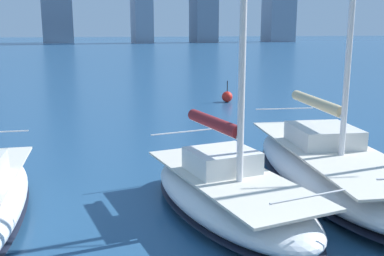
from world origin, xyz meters
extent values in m
cube|color=gray|center=(-82.31, -157.56, 14.46)|extent=(10.56, 9.20, 28.92)
ellipsoid|color=silver|center=(-4.09, -6.78, 0.58)|extent=(4.40, 9.31, 1.17)
ellipsoid|color=black|center=(-4.09, -6.78, 0.26)|extent=(4.42, 9.35, 0.10)
cube|color=beige|center=(-4.09, -6.78, 1.20)|extent=(3.69, 8.16, 0.06)
cube|color=silver|center=(-4.18, -7.31, 1.50)|extent=(2.09, 2.23, 0.55)
cylinder|color=silver|center=(-3.99, -6.12, 5.32)|extent=(0.16, 0.16, 8.18)
cylinder|color=silver|center=(-4.29, -7.98, 2.28)|extent=(0.72, 3.72, 0.12)
cylinder|color=#C6B284|center=(-4.29, -7.98, 2.40)|extent=(0.87, 3.46, 0.32)
cylinder|color=silver|center=(-4.74, -10.76, 1.72)|extent=(2.22, 0.40, 0.04)
ellipsoid|color=silver|center=(-0.51, -5.81, 0.51)|extent=(3.51, 6.86, 1.02)
ellipsoid|color=black|center=(-0.51, -5.81, 0.23)|extent=(3.53, 6.90, 0.10)
cube|color=beige|center=(-0.51, -5.81, 1.05)|extent=(2.93, 6.02, 0.06)
cube|color=silver|center=(-0.46, -6.20, 1.35)|extent=(1.79, 1.64, 0.55)
cylinder|color=silver|center=(-0.40, -6.69, 2.13)|extent=(0.47, 2.75, 0.12)
cylinder|color=maroon|center=(-0.40, -6.69, 2.25)|extent=(0.64, 2.56, 0.32)
cylinder|color=silver|center=(-0.90, -2.81, 1.57)|extent=(1.74, 0.26, 0.04)
cylinder|color=silver|center=(-0.13, -8.74, 1.57)|extent=(2.01, 0.30, 0.04)
sphere|color=red|center=(-7.29, -22.93, 0.35)|extent=(0.70, 0.70, 0.70)
cylinder|color=black|center=(-7.29, -22.93, 1.05)|extent=(0.06, 0.06, 0.70)
camera|label=1|loc=(3.56, 4.12, 4.63)|focal=42.00mm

